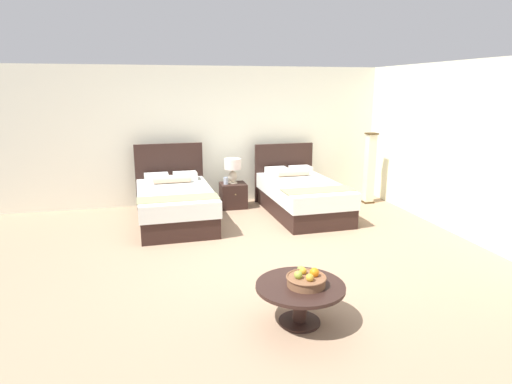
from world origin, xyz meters
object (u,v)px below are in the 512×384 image
vase (226,181)px  fruit_bowl (306,280)px  bed_near_window (175,203)px  bed_near_corner (301,196)px  coffee_table (300,294)px  table_lamp (233,167)px  nightstand (233,195)px  floor_lamp_corner (370,168)px  loose_apple (301,269)px

vase → fruit_bowl: bearing=-89.3°
bed_near_window → fruit_bowl: bed_near_window is taller
bed_near_corner → coffee_table: (-1.28, -3.61, -0.02)m
bed_near_corner → table_lamp: size_ratio=4.64×
nightstand → floor_lamp_corner: size_ratio=0.35×
loose_apple → floor_lamp_corner: size_ratio=0.05×
vase → floor_lamp_corner: (2.84, -0.24, 0.16)m
nightstand → loose_apple: loose_apple is taller
bed_near_window → fruit_bowl: (1.05, -3.65, 0.13)m
nightstand → floor_lamp_corner: 2.75m
loose_apple → vase: bearing=91.4°
table_lamp → nightstand: bearing=-90.0°
nightstand → fruit_bowl: fruit_bowl is taller
loose_apple → floor_lamp_corner: (2.74, 3.76, 0.25)m
bed_near_window → bed_near_corner: bearing=-0.1°
bed_near_window → loose_apple: (1.10, -3.34, 0.11)m
coffee_table → bed_near_window: bearing=105.4°
table_lamp → floor_lamp_corner: 2.71m
bed_near_corner → table_lamp: bed_near_corner is taller
loose_apple → floor_lamp_corner: 4.66m
coffee_table → bed_near_corner: bearing=70.6°
bed_near_corner → fruit_bowl: (-1.23, -3.64, 0.14)m
vase → coffee_table: 4.28m
nightstand → bed_near_corner: bearing=-31.6°
bed_near_window → vase: (1.00, 0.65, 0.21)m
bed_near_window → vase: size_ratio=15.53×
table_lamp → loose_apple: size_ratio=6.67×
coffee_table → table_lamp: bearing=88.1°
nightstand → floor_lamp_corner: (2.70, -0.28, 0.46)m
table_lamp → floor_lamp_corner: bearing=-6.4°
nightstand → vase: vase is taller
coffee_table → loose_apple: loose_apple is taller
bed_near_window → fruit_bowl: size_ratio=5.43×
bed_near_window → table_lamp: bed_near_window is taller
vase → table_lamp: bearing=22.4°
bed_near_corner → floor_lamp_corner: 1.66m
coffee_table → floor_lamp_corner: 4.94m
bed_near_corner → coffee_table: size_ratio=2.54×
bed_near_corner → floor_lamp_corner: bearing=15.0°
fruit_bowl → loose_apple: size_ratio=5.47×
nightstand → loose_apple: (-0.05, -4.04, 0.21)m
nightstand → table_lamp: (-0.00, 0.02, 0.55)m
bed_near_window → floor_lamp_corner: 3.88m
table_lamp → coffee_table: bearing=-91.9°
bed_near_corner → fruit_bowl: 3.85m
vase → fruit_bowl: (0.05, -4.30, -0.07)m
table_lamp → bed_near_corner: bearing=-32.4°
coffee_table → floor_lamp_corner: size_ratio=0.62×
nightstand → vase: size_ratio=3.56×
bed_near_window → bed_near_corner: (2.27, -0.00, -0.00)m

